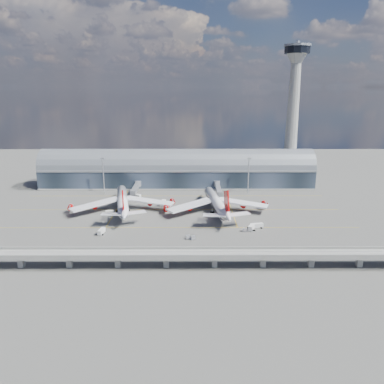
{
  "coord_description": "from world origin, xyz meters",
  "views": [
    {
      "loc": [
        10.23,
        -195.97,
        71.87
      ],
      "look_at": [
        10.89,
        10.0,
        14.0
      ],
      "focal_mm": 35.0,
      "sensor_mm": 36.0,
      "label": 1
    }
  ],
  "objects_px": {
    "control_tower": "(293,116)",
    "airliner_left": "(123,201)",
    "airliner_right": "(217,203)",
    "service_truck_4": "(163,203)",
    "cargo_train_0": "(191,237)",
    "service_truck_1": "(110,213)",
    "cargo_train_2": "(248,230)",
    "floodlight_mast_left": "(103,175)",
    "service_truck_0": "(101,231)",
    "cargo_train_1": "(237,250)",
    "service_truck_3": "(251,228)",
    "service_truck_2": "(257,226)",
    "service_truck_5": "(137,196)",
    "floodlight_mast_right": "(248,175)"
  },
  "relations": [
    {
      "from": "floodlight_mast_right",
      "to": "airliner_right",
      "type": "xyz_separation_m",
      "value": [
        -24.36,
        -39.51,
        -8.16
      ]
    },
    {
      "from": "service_truck_4",
      "to": "cargo_train_0",
      "type": "distance_m",
      "value": 57.01
    },
    {
      "from": "control_tower",
      "to": "airliner_left",
      "type": "bearing_deg",
      "value": -150.74
    },
    {
      "from": "airliner_right",
      "to": "service_truck_3",
      "type": "height_order",
      "value": "airliner_right"
    },
    {
      "from": "service_truck_0",
      "to": "service_truck_1",
      "type": "bearing_deg",
      "value": 102.91
    },
    {
      "from": "floodlight_mast_left",
      "to": "airliner_left",
      "type": "xyz_separation_m",
      "value": [
        19.28,
        -36.84,
        -7.78
      ]
    },
    {
      "from": "service_truck_2",
      "to": "cargo_train_1",
      "type": "height_order",
      "value": "service_truck_2"
    },
    {
      "from": "cargo_train_2",
      "to": "control_tower",
      "type": "bearing_deg",
      "value": -18.26
    },
    {
      "from": "control_tower",
      "to": "service_truck_5",
      "type": "height_order",
      "value": "control_tower"
    },
    {
      "from": "control_tower",
      "to": "cargo_train_0",
      "type": "height_order",
      "value": "control_tower"
    },
    {
      "from": "control_tower",
      "to": "service_truck_0",
      "type": "height_order",
      "value": "control_tower"
    },
    {
      "from": "service_truck_5",
      "to": "airliner_left",
      "type": "bearing_deg",
      "value": -164.26
    },
    {
      "from": "service_truck_5",
      "to": "floodlight_mast_left",
      "type": "bearing_deg",
      "value": 91.27
    },
    {
      "from": "airliner_left",
      "to": "service_truck_4",
      "type": "bearing_deg",
      "value": 12.41
    },
    {
      "from": "airliner_right",
      "to": "service_truck_4",
      "type": "bearing_deg",
      "value": 150.46
    },
    {
      "from": "service_truck_4",
      "to": "cargo_train_1",
      "type": "xyz_separation_m",
      "value": [
        38.43,
        -69.26,
        -0.77
      ]
    },
    {
      "from": "airliner_right",
      "to": "service_truck_0",
      "type": "distance_m",
      "value": 69.91
    },
    {
      "from": "airliner_left",
      "to": "service_truck_4",
      "type": "relative_size",
      "value": 11.33
    },
    {
      "from": "floodlight_mast_left",
      "to": "floodlight_mast_right",
      "type": "height_order",
      "value": "same"
    },
    {
      "from": "service_truck_5",
      "to": "service_truck_3",
      "type": "bearing_deg",
      "value": -104.58
    },
    {
      "from": "service_truck_0",
      "to": "service_truck_3",
      "type": "height_order",
      "value": "service_truck_3"
    },
    {
      "from": "service_truck_3",
      "to": "service_truck_5",
      "type": "height_order",
      "value": "service_truck_5"
    },
    {
      "from": "floodlight_mast_left",
      "to": "airliner_right",
      "type": "distance_m",
      "value": 85.73
    },
    {
      "from": "floodlight_mast_right",
      "to": "cargo_train_0",
      "type": "height_order",
      "value": "floodlight_mast_right"
    },
    {
      "from": "service_truck_0",
      "to": "cargo_train_1",
      "type": "height_order",
      "value": "service_truck_0"
    },
    {
      "from": "floodlight_mast_right",
      "to": "service_truck_5",
      "type": "height_order",
      "value": "floodlight_mast_right"
    },
    {
      "from": "service_truck_5",
      "to": "cargo_train_0",
      "type": "relative_size",
      "value": 1.2
    },
    {
      "from": "service_truck_4",
      "to": "cargo_train_0",
      "type": "relative_size",
      "value": 1.11
    },
    {
      "from": "service_truck_4",
      "to": "airliner_left",
      "type": "bearing_deg",
      "value": -147.98
    },
    {
      "from": "floodlight_mast_left",
      "to": "cargo_train_2",
      "type": "xyz_separation_m",
      "value": [
        89.52,
        -70.54,
        -12.71
      ]
    },
    {
      "from": "service_truck_3",
      "to": "floodlight_mast_left",
      "type": "bearing_deg",
      "value": 169.51
    },
    {
      "from": "service_truck_5",
      "to": "cargo_train_0",
      "type": "height_order",
      "value": "service_truck_5"
    },
    {
      "from": "service_truck_3",
      "to": "service_truck_5",
      "type": "xyz_separation_m",
      "value": [
        -67.92,
        57.65,
        0.14
      ]
    },
    {
      "from": "service_truck_2",
      "to": "airliner_left",
      "type": "bearing_deg",
      "value": 56.43
    },
    {
      "from": "cargo_train_0",
      "to": "service_truck_2",
      "type": "bearing_deg",
      "value": -86.28
    },
    {
      "from": "control_tower",
      "to": "service_truck_4",
      "type": "height_order",
      "value": "control_tower"
    },
    {
      "from": "service_truck_2",
      "to": "cargo_train_2",
      "type": "height_order",
      "value": "service_truck_2"
    },
    {
      "from": "control_tower",
      "to": "service_truck_4",
      "type": "bearing_deg",
      "value": -149.41
    },
    {
      "from": "airliner_left",
      "to": "service_truck_2",
      "type": "bearing_deg",
      "value": -32.07
    },
    {
      "from": "service_truck_5",
      "to": "cargo_train_1",
      "type": "height_order",
      "value": "service_truck_5"
    },
    {
      "from": "service_truck_5",
      "to": "cargo_train_0",
      "type": "bearing_deg",
      "value": -126.86
    },
    {
      "from": "airliner_right",
      "to": "service_truck_0",
      "type": "height_order",
      "value": "airliner_right"
    },
    {
      "from": "service_truck_1",
      "to": "cargo_train_2",
      "type": "distance_m",
      "value": 80.57
    },
    {
      "from": "floodlight_mast_right",
      "to": "service_truck_2",
      "type": "distance_m",
      "value": 66.91
    },
    {
      "from": "service_truck_2",
      "to": "service_truck_1",
      "type": "bearing_deg",
      "value": 63.12
    },
    {
      "from": "cargo_train_1",
      "to": "service_truck_3",
      "type": "bearing_deg",
      "value": -29.39
    },
    {
      "from": "floodlight_mast_left",
      "to": "service_truck_1",
      "type": "bearing_deg",
      "value": -73.79
    },
    {
      "from": "service_truck_1",
      "to": "service_truck_5",
      "type": "height_order",
      "value": "service_truck_5"
    },
    {
      "from": "service_truck_4",
      "to": "cargo_train_0",
      "type": "bearing_deg",
      "value": -64.07
    },
    {
      "from": "cargo_train_2",
      "to": "floodlight_mast_left",
      "type": "bearing_deg",
      "value": 58.28
    }
  ]
}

